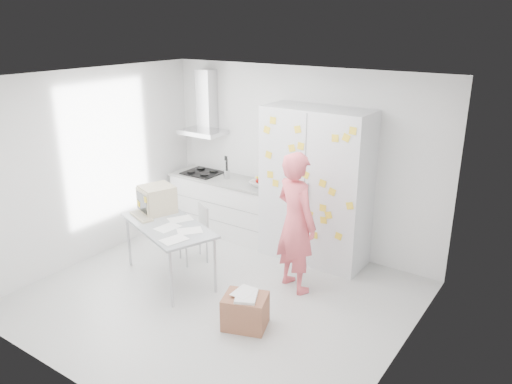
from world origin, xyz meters
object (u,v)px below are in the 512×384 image
Objects in this scene: chair at (197,230)px; person at (296,222)px; desk at (161,210)px; cardboard_box at (245,311)px.

person is at bearing 34.16° from chair.
desk is at bearing 40.66° from person.
chair is 1.44× the size of cardboard_box.
desk reaches higher than cardboard_box.
desk is 2.81× the size of cardboard_box.
person is 1.29m from cardboard_box.
person is 1.61m from chair.
cardboard_box is at bearing 111.50° from person.
cardboard_box is at bearing 4.84° from desk.
person is at bearing 89.42° from cardboard_box.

